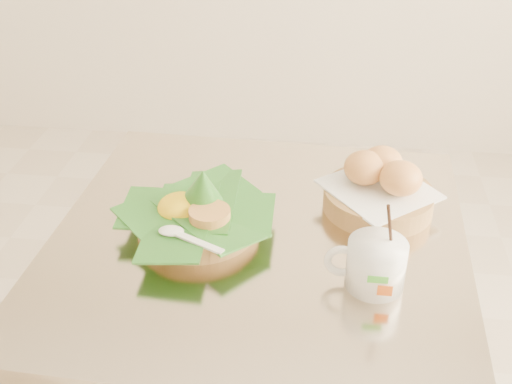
# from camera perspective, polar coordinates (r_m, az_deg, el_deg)

# --- Properties ---
(cafe_table) EXTENTS (0.72, 0.72, 0.75)m
(cafe_table) POSITION_cam_1_polar(r_m,az_deg,el_deg) (1.24, 0.20, -12.25)
(cafe_table) COLOR gray
(cafe_table) RESTS_ON floor
(rice_basket) EXTENTS (0.26, 0.26, 0.13)m
(rice_basket) POSITION_cam_1_polar(r_m,az_deg,el_deg) (1.10, -5.26, -1.75)
(rice_basket) COLOR #9E7044
(rice_basket) RESTS_ON cafe_table
(bread_basket) EXTENTS (0.24, 0.24, 0.10)m
(bread_basket) POSITION_cam_1_polar(r_m,az_deg,el_deg) (1.17, 10.94, 0.40)
(bread_basket) COLOR #9E7044
(bread_basket) RESTS_ON cafe_table
(coffee_mug) EXTENTS (0.12, 0.09, 0.15)m
(coffee_mug) POSITION_cam_1_polar(r_m,az_deg,el_deg) (0.98, 10.49, -6.23)
(coffee_mug) COLOR white
(coffee_mug) RESTS_ON cafe_table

